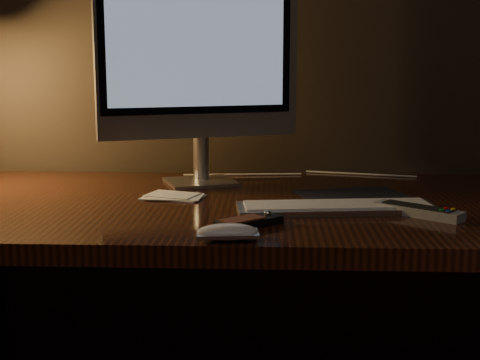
{
  "coord_description": "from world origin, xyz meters",
  "views": [
    {
      "loc": [
        0.05,
        0.39,
        1.06
      ],
      "look_at": [
        -0.01,
        1.73,
        0.82
      ],
      "focal_mm": 50.0,
      "sensor_mm": 36.0,
      "label": 1
    }
  ],
  "objects_px": {
    "keyboard": "(337,207)",
    "tv_remote": "(418,211)",
    "desk": "(246,247)",
    "monitor": "(199,57)",
    "mouse": "(228,234)",
    "media_remote": "(249,222)"
  },
  "relations": [
    {
      "from": "tv_remote",
      "to": "media_remote",
      "type": "bearing_deg",
      "value": -123.95
    },
    {
      "from": "tv_remote",
      "to": "keyboard",
      "type": "bearing_deg",
      "value": -155.14
    },
    {
      "from": "tv_remote",
      "to": "desk",
      "type": "bearing_deg",
      "value": -170.59
    },
    {
      "from": "desk",
      "to": "tv_remote",
      "type": "height_order",
      "value": "tv_remote"
    },
    {
      "from": "desk",
      "to": "monitor",
      "type": "bearing_deg",
      "value": 131.87
    },
    {
      "from": "mouse",
      "to": "desk",
      "type": "bearing_deg",
      "value": 81.61
    },
    {
      "from": "mouse",
      "to": "media_remote",
      "type": "relative_size",
      "value": 0.82
    },
    {
      "from": "monitor",
      "to": "tv_remote",
      "type": "relative_size",
      "value": 3.14
    },
    {
      "from": "media_remote",
      "to": "tv_remote",
      "type": "distance_m",
      "value": 0.36
    },
    {
      "from": "monitor",
      "to": "tv_remote",
      "type": "height_order",
      "value": "monitor"
    },
    {
      "from": "desk",
      "to": "media_remote",
      "type": "height_order",
      "value": "media_remote"
    },
    {
      "from": "monitor",
      "to": "media_remote",
      "type": "height_order",
      "value": "monitor"
    },
    {
      "from": "keyboard",
      "to": "mouse",
      "type": "height_order",
      "value": "mouse"
    },
    {
      "from": "media_remote",
      "to": "tv_remote",
      "type": "relative_size",
      "value": 0.77
    },
    {
      "from": "keyboard",
      "to": "desk",
      "type": "bearing_deg",
      "value": 133.7
    },
    {
      "from": "keyboard",
      "to": "media_remote",
      "type": "relative_size",
      "value": 3.15
    },
    {
      "from": "monitor",
      "to": "mouse",
      "type": "relative_size",
      "value": 4.98
    },
    {
      "from": "monitor",
      "to": "tv_remote",
      "type": "distance_m",
      "value": 0.66
    },
    {
      "from": "mouse",
      "to": "tv_remote",
      "type": "relative_size",
      "value": 0.63
    },
    {
      "from": "keyboard",
      "to": "tv_remote",
      "type": "relative_size",
      "value": 2.43
    },
    {
      "from": "desk",
      "to": "tv_remote",
      "type": "distance_m",
      "value": 0.43
    },
    {
      "from": "mouse",
      "to": "media_remote",
      "type": "xyz_separation_m",
      "value": [
        0.03,
        0.1,
        -0.0
      ]
    }
  ]
}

